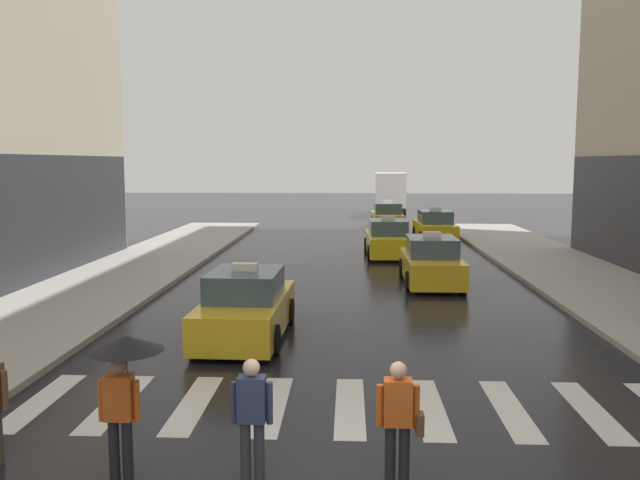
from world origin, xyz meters
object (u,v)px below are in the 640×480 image
Objects in this scene: taxi_fifth at (387,217)px; pedestrian_with_handbag at (399,416)px; pedestrian_plain_coat at (252,413)px; taxi_second at (431,263)px; taxi_fourth at (435,227)px; taxi_third at (388,240)px; box_truck at (390,192)px; pedestrian_with_umbrella at (124,368)px; taxi_lead at (246,307)px.

pedestrian_with_handbag is (-1.73, -32.71, 0.21)m from taxi_fifth.
pedestrian_plain_coat is (-3.62, -32.68, 0.21)m from taxi_fifth.
taxi_second is 12.33m from taxi_fourth.
taxi_third is 6.25m from taxi_fourth.
taxi_second is at bearing -90.63° from box_truck.
pedestrian_with_umbrella is at bearing -179.69° from pedestrian_plain_coat.
taxi_fifth reaches higher than pedestrian_plain_coat.
taxi_lead is 7.09m from pedestrian_with_umbrella.
taxi_lead and taxi_second have the same top height.
pedestrian_plain_coat is (-4.36, -42.11, -0.91)m from box_truck.
box_truck reaches higher than taxi_second.
taxi_third is 1.00× the size of taxi_fourth.
taxi_third is at bearing 99.44° from taxi_second.
taxi_lead is 1.01× the size of taxi_second.
taxi_fifth is 9.53m from box_truck.
pedestrian_plain_coat is (1.66, 0.01, -0.58)m from pedestrian_with_umbrella.
pedestrian_with_umbrella is (-6.02, -42.12, -0.34)m from box_truck.
taxi_lead is 8.86m from taxi_second.
box_truck is at bearing 86.65° from pedestrian_with_handbag.
box_truck is at bearing 86.22° from taxi_third.
taxi_second reaches higher than pedestrian_with_handbag.
box_truck is (5.55, 35.09, 1.13)m from taxi_lead.
taxi_lead is 2.78× the size of pedestrian_with_handbag.
pedestrian_plain_coat is at bearing 179.12° from pedestrian_with_handbag.
pedestrian_plain_coat is at bearing -80.37° from taxi_lead.
taxi_fourth is at bearing 74.33° from pedestrian_with_umbrella.
taxi_second is at bearing 81.35° from pedestrian_with_handbag.
box_truck is (0.31, 27.95, 1.13)m from taxi_second.
box_truck is 42.55m from pedestrian_with_umbrella.
taxi_third is 1.00× the size of taxi_fifth.
taxi_fifth is 32.88m from pedestrian_plain_coat.
taxi_second is 0.99× the size of taxi_third.
taxi_lead is 2.78× the size of pedestrian_plain_coat.
pedestrian_with_umbrella is (-7.40, -26.39, 0.79)m from taxi_fourth.
pedestrian_with_handbag is (-2.47, -42.14, -0.92)m from box_truck.
taxi_lead is 7.70m from pedestrian_with_handbag.
taxi_fourth is at bearing 63.45° from taxi_third.
taxi_fourth is 2.77× the size of pedestrian_plain_coat.
taxi_fifth is at bearing 108.66° from taxi_fourth.
taxi_lead reaches higher than pedestrian_plain_coat.
taxi_fifth is 2.77× the size of pedestrian_plain_coat.
pedestrian_with_umbrella reaches higher than taxi_fifth.
taxi_lead is 1.00× the size of taxi_fifth.
pedestrian_plain_coat is (-5.74, -26.38, 0.21)m from taxi_fourth.
taxi_second is 2.75× the size of pedestrian_plain_coat.
taxi_lead is 26.10m from taxi_fifth.
taxi_fifth is 32.75m from pedestrian_with_handbag.
taxi_fourth is 27.42m from pedestrian_with_umbrella.
taxi_lead reaches higher than pedestrian_with_handbag.
taxi_fourth is 15.84m from box_truck.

